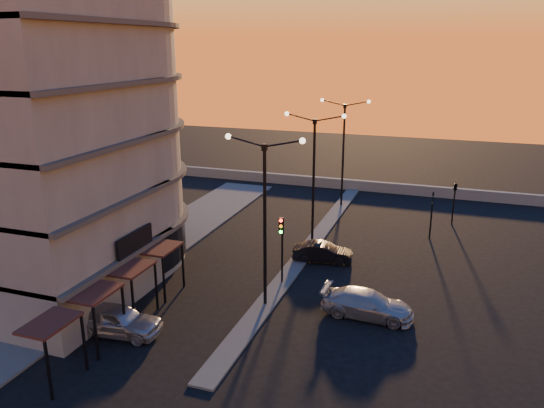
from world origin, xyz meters
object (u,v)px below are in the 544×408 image
(car_sedan, at_px, (323,252))
(car_wagon, at_px, (367,304))
(streetlamp_mid, at_px, (314,169))
(traffic_light_main, at_px, (282,239))
(car_hatchback, at_px, (117,320))

(car_sedan, bearing_deg, car_wagon, -156.59)
(streetlamp_mid, relative_size, car_sedan, 2.42)
(traffic_light_main, relative_size, car_hatchback, 0.94)
(car_hatchback, distance_m, car_wagon, 12.93)
(car_sedan, bearing_deg, car_hatchback, 140.37)
(streetlamp_mid, relative_size, traffic_light_main, 2.24)
(car_sedan, xyz_separation_m, car_wagon, (4.06, -6.48, 0.06))
(traffic_light_main, distance_m, car_wagon, 6.39)
(car_sedan, relative_size, car_wagon, 0.81)
(car_hatchback, xyz_separation_m, car_wagon, (11.50, 5.92, -0.06))
(traffic_light_main, height_order, car_hatchback, traffic_light_main)
(traffic_light_main, height_order, car_sedan, traffic_light_main)
(traffic_light_main, xyz_separation_m, car_wagon, (5.56, -2.26, -2.18))
(car_hatchback, bearing_deg, streetlamp_mid, -26.73)
(streetlamp_mid, distance_m, traffic_light_main, 7.62)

